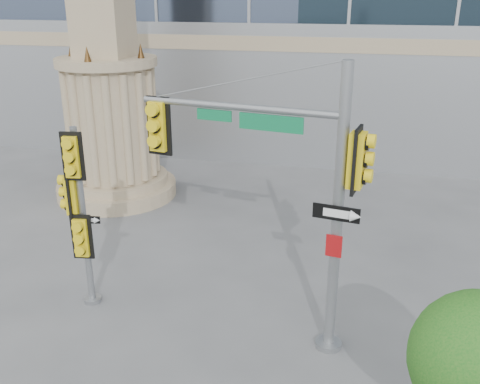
# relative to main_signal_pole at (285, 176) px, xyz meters

# --- Properties ---
(ground) EXTENTS (120.00, 120.00, 0.00)m
(ground) POSITION_rel_main_signal_pole_xyz_m (-1.36, -1.69, -3.80)
(ground) COLOR #545456
(ground) RESTS_ON ground
(monument) EXTENTS (4.40, 4.40, 16.60)m
(monument) POSITION_rel_main_signal_pole_xyz_m (-7.36, 7.31, 1.72)
(monument) COLOR tan
(monument) RESTS_ON ground
(main_signal_pole) EXTENTS (4.71, 1.22, 6.13)m
(main_signal_pole) POSITION_rel_main_signal_pole_xyz_m (0.00, 0.00, 0.00)
(main_signal_pole) COLOR slate
(main_signal_pole) RESTS_ON ground
(secondary_signal_pole) EXTENTS (0.81, 0.59, 4.47)m
(secondary_signal_pole) POSITION_rel_main_signal_pole_xyz_m (-4.82, 0.21, -1.17)
(secondary_signal_pole) COLOR slate
(secondary_signal_pole) RESTS_ON ground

